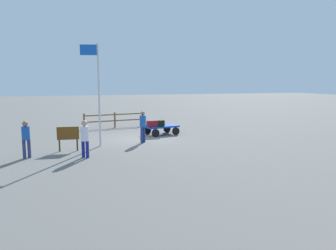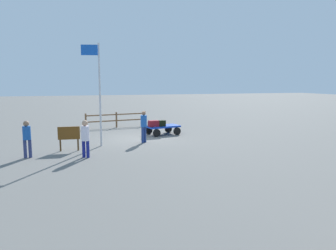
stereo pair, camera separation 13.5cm
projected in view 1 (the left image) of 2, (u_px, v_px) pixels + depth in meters
The scene contains 12 objects.
ground_plane at pixel (139, 139), 18.67m from camera, with size 120.00×120.00×0.00m, color slate.
luggage_cart at pixel (161, 128), 20.08m from camera, with size 2.22×1.61×0.57m.
suitcase_grey at pixel (157, 124), 19.94m from camera, with size 0.51×0.35×0.28m.
suitcase_navy at pixel (150, 124), 19.98m from camera, with size 0.53×0.40×0.26m.
suitcase_maroon at pixel (152, 124), 19.56m from camera, with size 0.64×0.40×0.38m.
suitcase_dark at pixel (159, 123), 19.75m from camera, with size 0.64×0.35×0.37m.
worker_lead at pixel (143, 124), 17.42m from camera, with size 0.48×0.48×1.72m.
worker_trailing at pixel (85, 136), 13.95m from camera, with size 0.47×0.47×1.65m.
worker_supervisor at pixel (26, 137), 13.88m from camera, with size 0.39×0.39×1.63m.
flagpole at pixel (97, 87), 16.18m from camera, with size 0.91×0.19×5.21m.
signboard at pixel (68, 135), 15.32m from camera, with size 1.02×0.15×1.17m.
wooden_fence at pixel (115, 119), 23.18m from camera, with size 4.45×0.79×1.11m.
Camera 1 is at (3.86, 18.05, 3.32)m, focal length 34.42 mm.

